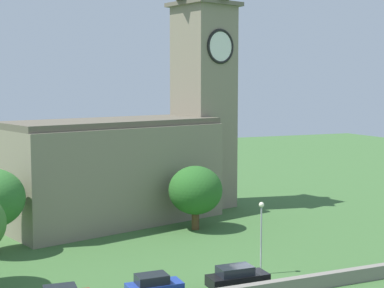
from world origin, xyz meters
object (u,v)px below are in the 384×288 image
object	(u,v)px
car_blue	(154,286)
streetlamp_west_mid	(261,225)
church	(140,147)
car_black	(237,277)
tree_riverside_east	(195,190)

from	to	relation	value
car_blue	streetlamp_west_mid	size ratio (longest dim) A/B	0.68
church	car_black	xyz separation A→B (m)	(-1.20, -26.99, -7.43)
car_blue	car_black	bearing A→B (deg)	-5.53
streetlamp_west_mid	tree_riverside_east	distance (m)	16.23
church	tree_riverside_east	bearing A→B (deg)	-67.04
church	car_black	size ratio (longest dim) A/B	6.39
church	car_black	distance (m)	28.02
car_blue	tree_riverside_east	distance (m)	21.53
streetlamp_west_mid	tree_riverside_east	bearing A→B (deg)	85.76
car_black	tree_riverside_east	bearing A→B (deg)	75.76
car_black	tree_riverside_east	distance (m)	19.53
car_blue	streetlamp_west_mid	xyz separation A→B (m)	(10.12, 1.82, 3.22)
tree_riverside_east	car_black	bearing A→B (deg)	-104.24
car_blue	car_black	world-z (taller)	car_blue
streetlamp_west_mid	tree_riverside_east	world-z (taller)	tree_riverside_east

